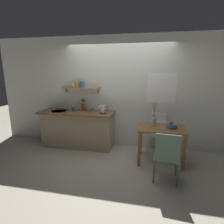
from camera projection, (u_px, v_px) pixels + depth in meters
ground_plane at (114, 155)px, 4.10m from camera, size 14.00×14.00×0.00m
back_wall at (127, 93)px, 4.37m from camera, size 6.80×0.11×2.70m
kitchen_counter at (78, 129)px, 4.50m from camera, size 1.83×0.63×0.91m
wall_shelf at (80, 86)px, 4.42m from camera, size 0.95×0.20×0.28m
dining_table at (161, 133)px, 3.69m from camera, size 0.95×0.67×0.76m
dining_chair_near at (167, 155)px, 3.00m from camera, size 0.47×0.44×0.91m
dining_chair_far at (157, 131)px, 4.20m from camera, size 0.47×0.47×0.92m
fruit_bowl at (171, 125)px, 3.61m from camera, size 0.22×0.22×0.15m
twig_vase at (154, 121)px, 3.74m from camera, size 0.10×0.10×0.53m
electric_kettle at (103, 109)px, 4.18m from camera, size 0.24×0.16×0.22m
knife_block at (84, 106)px, 4.48m from camera, size 0.10×0.17×0.30m
coffee_mug_by_sink at (74, 109)px, 4.44m from camera, size 0.14×0.09×0.10m
coffee_mug_spare at (92, 109)px, 4.39m from camera, size 0.13×0.09×0.10m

